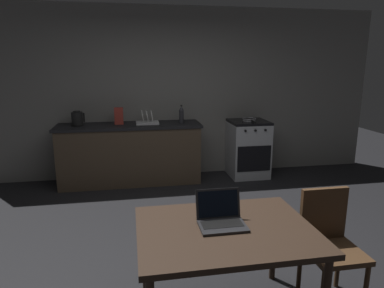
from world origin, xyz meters
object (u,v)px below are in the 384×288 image
at_px(stove_oven, 248,148).
at_px(dish_rack, 147,121).
at_px(chair, 329,239).
at_px(dining_table, 225,237).
at_px(bottle, 181,115).
at_px(laptop, 221,218).
at_px(electric_kettle, 77,119).
at_px(frying_pan, 249,119).
at_px(cereal_box, 119,116).

distance_m(stove_oven, dish_rack, 1.70).
bearing_deg(chair, dining_table, 178.04).
bearing_deg(dish_rack, bottle, -5.52).
bearing_deg(laptop, electric_kettle, 115.39).
bearing_deg(bottle, frying_pan, 1.05).
distance_m(laptop, frying_pan, 3.31).
bearing_deg(dish_rack, cereal_box, 177.29).
bearing_deg(frying_pan, electric_kettle, 179.35).
xyz_separation_m(electric_kettle, frying_pan, (2.64, -0.03, -0.08)).
relative_size(stove_oven, electric_kettle, 4.15).
bearing_deg(cereal_box, dish_rack, -2.71).
relative_size(dining_table, dish_rack, 3.53).
height_order(dining_table, dish_rack, dish_rack).
xyz_separation_m(dining_table, frying_pan, (1.26, 3.10, 0.29)).
bearing_deg(bottle, dining_table, -92.90).
xyz_separation_m(laptop, dish_rack, (-0.34, 3.08, 0.20)).
xyz_separation_m(dining_table, electric_kettle, (-1.38, 3.13, 0.37)).
xyz_separation_m(electric_kettle, cereal_box, (0.60, 0.02, 0.02)).
distance_m(electric_kettle, cereal_box, 0.60).
bearing_deg(dining_table, laptop, 110.31).
distance_m(stove_oven, bottle, 1.25).
bearing_deg(stove_oven, frying_pan, -93.62).
distance_m(stove_oven, laptop, 3.34).
distance_m(dining_table, frying_pan, 3.35).
bearing_deg(bottle, laptop, -93.30).
height_order(stove_oven, electric_kettle, electric_kettle).
xyz_separation_m(dining_table, cereal_box, (-0.78, 3.15, 0.40)).
distance_m(chair, cereal_box, 3.50).
xyz_separation_m(dining_table, dish_rack, (-0.36, 3.13, 0.31)).
distance_m(bottle, dish_rack, 0.53).
relative_size(laptop, frying_pan, 0.80).
xyz_separation_m(stove_oven, dish_rack, (-1.62, 0.00, 0.51)).
bearing_deg(laptop, cereal_box, 105.37).
distance_m(dining_table, laptop, 0.13).
distance_m(dining_table, bottle, 3.11).
bearing_deg(frying_pan, bottle, -178.95).
bearing_deg(cereal_box, bottle, -4.26).
xyz_separation_m(stove_oven, cereal_box, (-2.04, 0.02, 0.59)).
relative_size(bottle, frying_pan, 0.70).
bearing_deg(electric_kettle, stove_oven, -0.05).
height_order(chair, cereal_box, cereal_box).
distance_m(bottle, cereal_box, 0.94).
relative_size(electric_kettle, dish_rack, 0.65).
relative_size(frying_pan, cereal_box, 1.57).
relative_size(dining_table, chair, 1.37).
bearing_deg(dish_rack, dining_table, -83.40).
distance_m(laptop, electric_kettle, 3.37).
bearing_deg(stove_oven, laptop, -112.58).
xyz_separation_m(stove_oven, dining_table, (-1.26, -3.12, 0.19)).
relative_size(frying_pan, dish_rack, 1.18).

